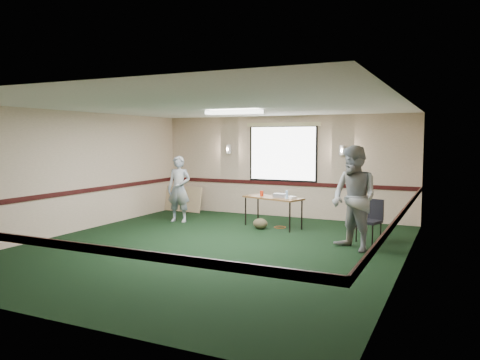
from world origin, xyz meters
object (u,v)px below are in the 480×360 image
at_px(person_right, 354,198).
at_px(projector, 280,196).
at_px(conference_chair, 371,217).
at_px(person_left, 179,189).
at_px(folding_table, 273,199).

bearing_deg(person_right, projector, -179.84).
xyz_separation_m(conference_chair, person_right, (-0.16, -0.93, 0.48)).
distance_m(projector, conference_chair, 2.26).
bearing_deg(person_left, person_right, -22.79).
bearing_deg(person_right, person_left, -158.12).
xyz_separation_m(projector, person_left, (-2.60, -0.28, 0.06)).
xyz_separation_m(person_left, person_right, (4.61, -1.20, 0.15)).
height_order(folding_table, person_right, person_right).
distance_m(person_left, person_right, 4.77).
relative_size(folding_table, person_left, 0.93).
height_order(projector, person_right, person_right).
distance_m(folding_table, person_right, 2.68).
bearing_deg(conference_chair, person_right, -82.20).
height_order(projector, conference_chair, conference_chair).
xyz_separation_m(folding_table, person_right, (2.20, -1.51, 0.32)).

